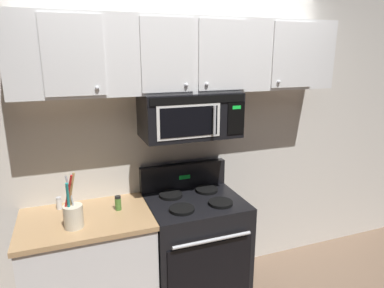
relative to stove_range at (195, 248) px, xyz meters
name	(u,v)px	position (x,y,z in m)	size (l,w,h in m)	color
back_wall	(180,136)	(0.00, 0.37, 0.88)	(5.20, 0.10, 2.70)	silver
stove_range	(195,248)	(0.00, 0.00, 0.00)	(0.76, 0.69, 1.12)	black
over_range_microwave	(190,115)	(0.00, 0.12, 1.11)	(0.76, 0.43, 0.35)	black
upper_cabinets	(188,55)	(0.00, 0.15, 1.56)	(2.50, 0.36, 0.55)	silver
counter_segment	(91,271)	(-0.84, 0.01, -0.02)	(0.93, 0.65, 0.90)	silver
utensil_crock_cream	(73,214)	(-0.92, -0.12, 0.53)	(0.13, 0.13, 0.39)	beige
salt_shaker	(59,203)	(-1.02, 0.21, 0.48)	(0.04, 0.04, 0.09)	white
spice_jar	(118,203)	(-0.60, 0.04, 0.49)	(0.05, 0.05, 0.11)	#4C7F33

